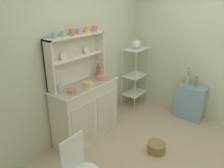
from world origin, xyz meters
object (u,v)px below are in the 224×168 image
object	(u,v)px
cup_sky_0	(54,35)
jam_bottle	(98,71)
floor_basket	(156,147)
flower_vase	(187,79)
hutch_shelf_unit	(75,55)
bakers_rack	(135,72)
side_shelf_blue	(191,102)
porcelain_teapot	(136,44)
utensil_jar	(59,88)
oil_bottle	(196,83)
bowl_mixing_large	(72,91)
hutch_cabinet	(86,110)
wire_chair	(79,167)

from	to	relation	value
cup_sky_0	jam_bottle	world-z (taller)	cup_sky_0
floor_basket	flower_vase	bearing A→B (deg)	3.94
cup_sky_0	hutch_shelf_unit	bearing A→B (deg)	6.44
bakers_rack	jam_bottle	xyz separation A→B (m)	(-0.98, 0.11, 0.26)
side_shelf_blue	porcelain_teapot	bearing A→B (deg)	101.35
cup_sky_0	porcelain_teapot	size ratio (longest dim) A/B	0.34
flower_vase	floor_basket	bearing A→B (deg)	-176.06
utensil_jar	oil_bottle	world-z (taller)	utensil_jar
bowl_mixing_large	flower_vase	xyz separation A→B (m)	(1.93, -0.92, -0.19)
bowl_mixing_large	porcelain_teapot	xyz separation A→B (m)	(1.71, 0.05, 0.36)
floor_basket	utensil_jar	size ratio (longest dim) A/B	1.09
jam_bottle	flower_vase	distance (m)	1.63
utensil_jar	bakers_rack	bearing A→B (deg)	-3.27
hutch_cabinet	side_shelf_blue	distance (m)	1.96
floor_basket	utensil_jar	bearing A→B (deg)	122.82
cup_sky_0	utensil_jar	bearing A→B (deg)	-126.68
hutch_shelf_unit	flower_vase	xyz separation A→B (m)	(1.61, -1.16, -0.59)
hutch_shelf_unit	bakers_rack	size ratio (longest dim) A/B	0.85
hutch_cabinet	hutch_shelf_unit	xyz separation A→B (m)	(-0.00, 0.16, 0.86)
jam_bottle	porcelain_teapot	bearing A→B (deg)	-6.45
cup_sky_0	flower_vase	xyz separation A→B (m)	(1.98, -1.12, -0.93)
floor_basket	hutch_shelf_unit	bearing A→B (deg)	105.25
hutch_cabinet	bakers_rack	distance (m)	1.42
wire_chair	flower_vase	size ratio (longest dim) A/B	2.58
hutch_shelf_unit	flower_vase	world-z (taller)	hutch_shelf_unit
porcelain_teapot	bowl_mixing_large	bearing A→B (deg)	-178.37
floor_basket	hutch_cabinet	bearing A→B (deg)	107.44
bakers_rack	floor_basket	world-z (taller)	bakers_rack
bakers_rack	side_shelf_blue	distance (m)	1.19
side_shelf_blue	wire_chair	bearing A→B (deg)	174.05
cup_sky_0	bakers_rack	bearing A→B (deg)	-4.76
bakers_rack	oil_bottle	bearing A→B (deg)	-79.20
floor_basket	side_shelf_blue	bearing A→B (deg)	-1.43
bakers_rack	wire_chair	xyz separation A→B (m)	(-2.36, -0.82, -0.22)
wire_chair	porcelain_teapot	world-z (taller)	porcelain_teapot
hutch_cabinet	jam_bottle	size ratio (longest dim) A/B	5.24
hutch_cabinet	porcelain_teapot	xyz separation A→B (m)	(1.39, -0.02, 0.83)
wire_chair	floor_basket	distance (m)	1.40
wire_chair	jam_bottle	size ratio (longest dim) A/B	4.03
bowl_mixing_large	flower_vase	distance (m)	2.15
bakers_rack	hutch_cabinet	bearing A→B (deg)	178.99
bakers_rack	flower_vase	world-z (taller)	bakers_rack
wire_chair	cup_sky_0	xyz separation A→B (m)	(0.59, 0.97, 1.16)
jam_bottle	oil_bottle	size ratio (longest dim) A/B	1.10
wire_chair	porcelain_teapot	size ratio (longest dim) A/B	3.37
cup_sky_0	wire_chair	bearing A→B (deg)	-121.57
side_shelf_blue	bowl_mixing_large	xyz separation A→B (m)	(-1.93, 1.04, 0.62)
cup_sky_0	utensil_jar	xyz separation A→B (m)	(-0.03, -0.04, -0.70)
bakers_rack	cup_sky_0	world-z (taller)	cup_sky_0
floor_basket	cup_sky_0	world-z (taller)	cup_sky_0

